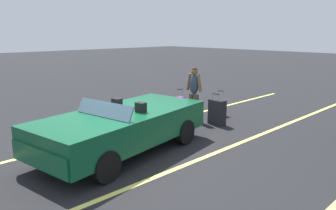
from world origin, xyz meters
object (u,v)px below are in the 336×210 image
at_px(convertible_car, 116,129).
at_px(suitcase_small_carryon, 219,108).
at_px(suitcase_medium_bright, 178,107).
at_px(suitcase_large_black, 217,112).
at_px(traveler_person, 194,91).

relative_size(convertible_car, suitcase_small_carryon, 5.38).
height_order(convertible_car, suitcase_medium_bright, convertible_car).
height_order(convertible_car, suitcase_small_carryon, convertible_car).
bearing_deg(suitcase_small_carryon, suitcase_medium_bright, -42.75).
bearing_deg(suitcase_medium_bright, suitcase_small_carryon, -126.84).
xyz_separation_m(suitcase_medium_bright, suitcase_small_carryon, (-1.06, 0.83, -0.06)).
xyz_separation_m(suitcase_large_black, suitcase_small_carryon, (-0.93, -0.64, -0.12)).
distance_m(suitcase_large_black, suitcase_medium_bright, 1.48).
bearing_deg(traveler_person, convertible_car, 9.64).
bearing_deg(convertible_car, suitcase_small_carryon, 177.65).
relative_size(suitcase_medium_bright, suitcase_small_carryon, 1.11).
distance_m(suitcase_large_black, suitcase_small_carryon, 1.13).
height_order(suitcase_large_black, suitcase_medium_bright, suitcase_large_black).
relative_size(suitcase_large_black, suitcase_small_carryon, 1.15).
xyz_separation_m(convertible_car, traveler_person, (-3.32, -0.72, 0.34)).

